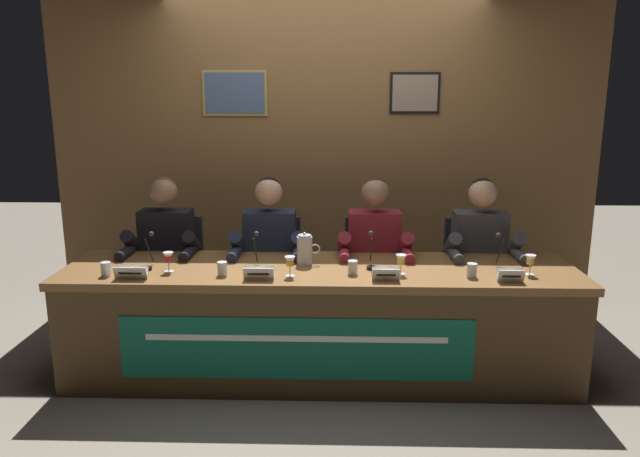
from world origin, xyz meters
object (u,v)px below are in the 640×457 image
object	(u,v)px
chair_far_right	(472,283)
microphone_far_left	(149,257)
water_cup_far_right	(472,271)
microphone_far_right	(500,258)
microphone_center_right	(371,256)
water_cup_center_right	(353,268)
water_cup_far_left	(106,270)
conference_table	(319,307)
water_cup_center_left	(222,269)
nameplate_far_right	(511,275)
juice_glass_far_right	(530,261)
nameplate_far_left	(131,272)
panelist_far_left	(164,251)
microphone_center_left	(255,256)
water_pitcher_central	(305,250)
panelist_center_left	(269,252)
chair_far_left	(174,280)
panelist_center_right	(374,253)
chair_center_left	(273,281)
nameplate_center_left	(259,273)
juice_glass_center_right	(401,261)
juice_glass_far_left	(168,258)
juice_glass_center_left	(290,263)
panelist_far_right	(481,254)
nameplate_center_right	(386,274)

from	to	relation	value
chair_far_right	microphone_far_left	bearing A→B (deg)	-164.04
water_cup_far_right	microphone_far_right	distance (m)	0.26
microphone_center_right	water_cup_center_right	bearing A→B (deg)	-128.97
water_cup_far_right	water_cup_far_left	bearing A→B (deg)	-179.06
conference_table	water_cup_center_left	size ratio (longest dim) A/B	38.01
nameplate_far_right	juice_glass_far_right	distance (m)	0.22
water_cup_center_left	juice_glass_far_right	bearing A→B (deg)	2.11
conference_table	water_cup_far_right	size ratio (longest dim) A/B	38.01
nameplate_far_left	water_cup_far_left	xyz separation A→B (m)	(-0.17, 0.06, -0.00)
juice_glass_far_right	water_cup_far_right	distance (m)	0.37
panelist_far_left	water_cup_far_right	size ratio (longest dim) A/B	14.46
water_cup_center_left	water_cup_far_right	size ratio (longest dim) A/B	1.00
microphone_center_left	water_pitcher_central	bearing A→B (deg)	17.81
nameplate_far_left	panelist_center_left	world-z (taller)	panelist_center_left
panelist_far_left	panelist_center_left	distance (m)	0.73
chair_far_left	microphone_far_right	size ratio (longest dim) A/B	4.17
water_cup_center_left	panelist_center_right	world-z (taller)	panelist_center_right
chair_center_left	nameplate_center_left	xyz separation A→B (m)	(0.01, -0.84, 0.32)
juice_glass_center_right	juice_glass_far_right	size ratio (longest dim) A/B	1.00
chair_far_left	chair_far_right	distance (m)	2.20
juice_glass_far_left	juice_glass_center_left	distance (m)	0.76
panelist_center_right	nameplate_far_left	bearing A→B (deg)	-156.35
nameplate_far_left	microphone_far_left	xyz separation A→B (m)	(0.04, 0.22, 0.03)
panelist_far_left	panelist_center_right	world-z (taller)	same
microphone_center_right	panelist_far_right	xyz separation A→B (m)	(0.78, 0.37, -0.08)
water_pitcher_central	panelist_center_right	bearing A→B (deg)	32.84
panelist_center_left	nameplate_center_right	world-z (taller)	panelist_center_left
water_cup_far_right	nameplate_center_right	bearing A→B (deg)	-170.99
conference_table	panelist_far_left	size ratio (longest dim) A/B	2.63
water_cup_center_left	nameplate_far_right	bearing A→B (deg)	-2.61
water_cup_center_right	panelist_far_left	bearing A→B (deg)	158.40
panelist_far_right	panelist_center_right	bearing A→B (deg)	180.00
panelist_center_left	conference_table	bearing A→B (deg)	-52.74
juice_glass_far_left	water_cup_far_right	size ratio (longest dim) A/B	1.46
panelist_far_right	water_cup_far_right	world-z (taller)	panelist_far_right
panelist_far_left	chair_center_left	size ratio (longest dim) A/B	1.36
nameplate_center_right	microphone_far_right	xyz separation A→B (m)	(0.73, 0.24, 0.03)
juice_glass_far_left	microphone_far_left	xyz separation A→B (m)	(-0.15, 0.07, -0.01)
water_cup_far_left	water_pitcher_central	distance (m)	1.22
panelist_far_left	water_cup_far_right	world-z (taller)	panelist_far_left
microphone_center_left	microphone_far_right	distance (m)	1.53
chair_far_left	microphone_far_right	world-z (taller)	microphone_far_right
chair_center_left	juice_glass_center_left	bearing A→B (deg)	-75.95
chair_center_left	panelist_center_left	distance (m)	0.34
water_cup_far_right	juice_glass_center_right	bearing A→B (deg)	173.86
panelist_center_right	panelist_far_right	distance (m)	0.73
microphone_center_right	chair_far_left	bearing A→B (deg)	158.26
juice_glass_center_left	microphone_center_left	xyz separation A→B (m)	(-0.23, 0.17, -0.01)
panelist_center_right	microphone_far_right	world-z (taller)	panelist_center_right
juice_glass_center_right	water_cup_far_right	distance (m)	0.42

